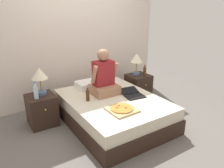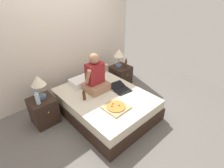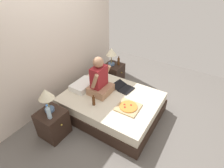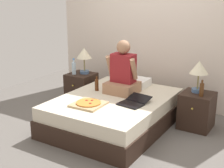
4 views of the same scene
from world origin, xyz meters
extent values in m
plane|color=#66605B|center=(0.00, 0.00, 0.00)|extent=(5.69, 5.69, 0.00)
cube|color=beige|center=(0.00, 1.30, 1.25)|extent=(3.69, 0.12, 2.50)
cube|color=black|center=(0.00, 0.00, 0.13)|extent=(1.44, 1.89, 0.25)
cube|color=beige|center=(0.00, 0.00, 0.35)|extent=(1.40, 1.83, 0.19)
cube|color=black|center=(-1.03, 0.58, 0.26)|extent=(0.44, 0.44, 0.52)
sphere|color=gold|center=(-1.03, 0.34, 0.36)|extent=(0.03, 0.03, 0.03)
cylinder|color=#4C6B93|center=(-0.99, 0.63, 0.54)|extent=(0.16, 0.16, 0.05)
cylinder|color=olive|center=(-0.99, 0.63, 0.68)|extent=(0.02, 0.02, 0.22)
cone|color=beige|center=(-0.99, 0.63, 0.88)|extent=(0.26, 0.26, 0.18)
cylinder|color=silver|center=(-1.11, 0.49, 0.62)|extent=(0.07, 0.07, 0.20)
cylinder|color=silver|center=(-1.11, 0.49, 0.75)|extent=(0.03, 0.03, 0.06)
cylinder|color=blue|center=(-1.11, 0.49, 0.79)|extent=(0.04, 0.03, 0.02)
cube|color=black|center=(1.03, 0.58, 0.26)|extent=(0.44, 0.44, 0.52)
sphere|color=gold|center=(1.03, 0.34, 0.36)|extent=(0.03, 0.03, 0.03)
cylinder|color=#4C6B93|center=(1.00, 0.63, 0.54)|extent=(0.16, 0.16, 0.05)
cylinder|color=olive|center=(1.00, 0.63, 0.68)|extent=(0.02, 0.02, 0.22)
cone|color=beige|center=(1.00, 0.63, 0.88)|extent=(0.26, 0.26, 0.18)
cylinder|color=#512D14|center=(1.10, 0.48, 0.61)|extent=(0.06, 0.06, 0.18)
cylinder|color=#512D14|center=(1.10, 0.48, 0.72)|extent=(0.03, 0.03, 0.05)
cube|color=white|center=(-0.06, 0.66, 0.50)|extent=(0.52, 0.34, 0.12)
cube|color=#A37556|center=(-0.01, 0.24, 0.52)|extent=(0.44, 0.40, 0.16)
cube|color=maroon|center=(-0.01, 0.27, 0.81)|extent=(0.34, 0.20, 0.42)
sphere|color=#A37556|center=(-0.01, 0.27, 1.12)|extent=(0.20, 0.20, 0.20)
cylinder|color=#A37556|center=(-0.21, 0.22, 0.83)|extent=(0.07, 0.18, 0.32)
cylinder|color=#A37556|center=(0.19, 0.22, 0.83)|extent=(0.07, 0.18, 0.32)
cube|color=black|center=(0.34, -0.16, 0.45)|extent=(0.35, 0.26, 0.02)
cube|color=black|center=(0.37, 0.05, 0.49)|extent=(0.34, 0.24, 0.06)
cube|color=tan|center=(-0.13, -0.45, 0.45)|extent=(0.41, 0.41, 0.03)
cylinder|color=#CC7F33|center=(-0.13, -0.45, 0.47)|extent=(0.33, 0.33, 0.02)
cylinder|color=maroon|center=(-0.19, -0.41, 0.48)|extent=(0.04, 0.04, 0.00)
cylinder|color=maroon|center=(-0.08, -0.48, 0.48)|extent=(0.04, 0.04, 0.00)
cylinder|color=maroon|center=(-0.13, -0.37, 0.48)|extent=(0.04, 0.04, 0.00)
cylinder|color=#4C2811|center=(-0.39, 0.13, 0.53)|extent=(0.06, 0.06, 0.17)
cylinder|color=#4C2811|center=(-0.39, 0.13, 0.64)|extent=(0.03, 0.03, 0.05)
camera|label=1|loc=(-1.81, -2.79, 1.90)|focal=35.00mm
camera|label=2|loc=(-1.82, -2.17, 2.38)|focal=28.00mm
camera|label=3|loc=(-2.31, -1.47, 2.58)|focal=28.00mm
camera|label=4|loc=(2.17, -3.59, 1.89)|focal=50.00mm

